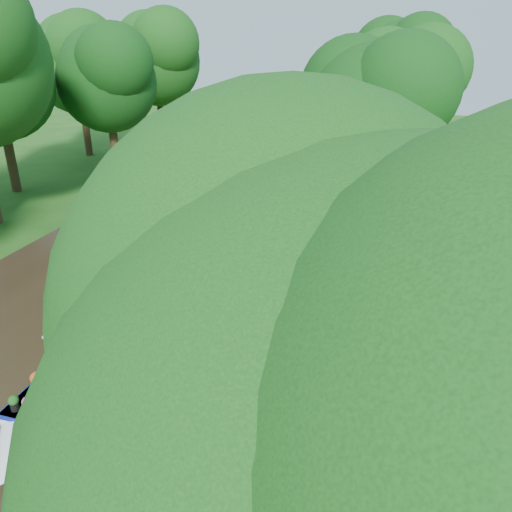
# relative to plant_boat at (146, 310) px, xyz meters

# --- Properties ---
(ground) EXTENTS (100.00, 100.00, 0.00)m
(ground) POSITION_rel_plant_boat_xyz_m (2.25, 3.10, -0.85)
(ground) COLOR #1D5014
(ground) RESTS_ON ground
(canal_water) EXTENTS (10.00, 100.00, 0.02)m
(canal_water) POSITION_rel_plant_boat_xyz_m (-3.75, 3.10, -0.84)
(canal_water) COLOR black
(canal_water) RESTS_ON ground
(towpath) EXTENTS (2.20, 100.00, 0.03)m
(towpath) POSITION_rel_plant_boat_xyz_m (3.45, 3.10, -0.84)
(towpath) COLOR #523526
(towpath) RESTS_ON ground
(plant_boat) EXTENTS (2.29, 13.52, 2.29)m
(plant_boat) POSITION_rel_plant_boat_xyz_m (0.00, 0.00, 0.00)
(plant_boat) COLOR white
(plant_boat) RESTS_ON canal_water
(tree_near_overhang) EXTENTS (5.52, 5.28, 8.99)m
(tree_near_overhang) POSITION_rel_plant_boat_xyz_m (6.04, 6.17, 5.75)
(tree_near_overhang) COLOR #332211
(tree_near_overhang) RESTS_ON ground
(tree_near_mid) EXTENTS (6.90, 6.60, 9.40)m
(tree_near_mid) POSITION_rel_plant_boat_xyz_m (6.73, 18.18, 5.58)
(tree_near_mid) COLOR #332211
(tree_near_mid) RESTS_ON ground
(tree_near_far) EXTENTS (7.59, 7.26, 10.30)m
(tree_near_far) POSITION_rel_plant_boat_xyz_m (6.23, 29.19, 6.20)
(tree_near_far) COLOR #332211
(tree_near_far) RESTS_ON ground
(tree_near_behind) EXTENTS (6.44, 6.16, 8.68)m
(tree_near_behind) POSITION_rel_plant_boat_xyz_m (7.23, -8.82, 5.06)
(tree_near_behind) COLOR #332211
(tree_near_behind) RESTS_ON ground
(tree_far_c) EXTENTS (7.13, 6.82, 9.59)m
(tree_far_c) POSITION_rel_plant_boat_xyz_m (-11.27, 17.19, 5.67)
(tree_far_c) COLOR #332211
(tree_far_c) RESTS_ON ground
(tree_far_d) EXTENTS (8.05, 7.70, 10.85)m
(tree_far_d) POSITION_rel_plant_boat_xyz_m (-12.77, 27.20, 6.54)
(tree_far_d) COLOR #332211
(tree_far_d) RESTS_ON ground
(tree_far_h) EXTENTS (7.82, 7.48, 10.49)m
(tree_far_h) POSITION_rel_plant_boat_xyz_m (-16.77, 22.19, 6.28)
(tree_far_h) COLOR #332211
(tree_far_h) RESTS_ON ground
(second_boat) EXTENTS (2.71, 7.65, 1.45)m
(second_boat) POSITION_rel_plant_boat_xyz_m (-0.16, 20.59, -0.26)
(second_boat) COLOR black
(second_boat) RESTS_ON canal_water
(sandwich_board) EXTENTS (0.74, 0.70, 1.11)m
(sandwich_board) POSITION_rel_plant_boat_xyz_m (3.12, 1.34, -0.32)
(sandwich_board) COLOR red
(sandwich_board) RESTS_ON towpath
(pedestrian_pink) EXTENTS (0.62, 0.43, 1.62)m
(pedestrian_pink) POSITION_rel_plant_boat_xyz_m (4.01, 20.38, -0.01)
(pedestrian_pink) COLOR #D15697
(pedestrian_pink) RESTS_ON towpath
(pedestrian_dark) EXTENTS (1.17, 1.12, 1.90)m
(pedestrian_dark) POSITION_rel_plant_boat_xyz_m (4.15, 24.25, 0.13)
(pedestrian_dark) COLOR black
(pedestrian_dark) RESTS_ON towpath
(verge_plant) EXTENTS (0.46, 0.42, 0.45)m
(verge_plant) POSITION_rel_plant_boat_xyz_m (2.16, 3.37, -0.63)
(verge_plant) COLOR #205E1C
(verge_plant) RESTS_ON ground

